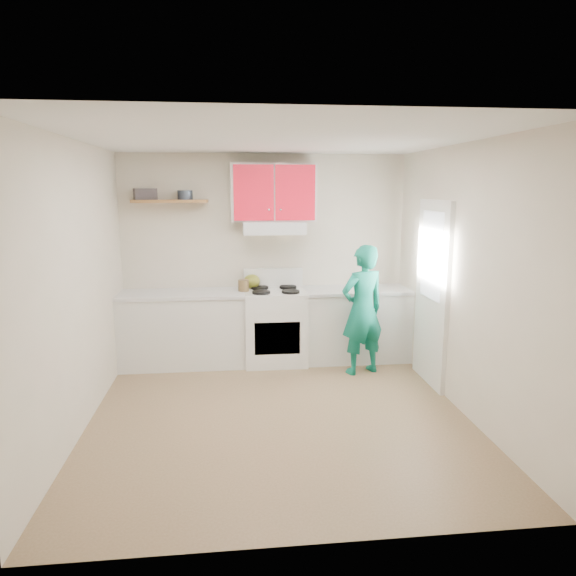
{
  "coord_description": "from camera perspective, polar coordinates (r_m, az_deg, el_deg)",
  "views": [
    {
      "loc": [
        -0.43,
        -4.71,
        2.17
      ],
      "look_at": [
        0.15,
        0.55,
        1.15
      ],
      "focal_mm": 32.3,
      "sensor_mm": 36.0,
      "label": 1
    }
  ],
  "objects": [
    {
      "name": "shelf",
      "position": [
        6.51,
        -12.82,
        9.31
      ],
      "size": [
        0.9,
        0.3,
        0.04
      ],
      "primitive_type": "cube",
      "color": "brown",
      "rests_on": "back_wall"
    },
    {
      "name": "floor",
      "position": [
        5.21,
        -1.0,
        -13.73
      ],
      "size": [
        3.8,
        3.8,
        0.0
      ],
      "primitive_type": "plane",
      "color": "brown",
      "rests_on": "ground"
    },
    {
      "name": "door_glass",
      "position": [
        5.88,
        15.53,
        3.47
      ],
      "size": [
        0.01,
        0.55,
        0.95
      ],
      "primitive_type": "cube",
      "color": "white",
      "rests_on": "door"
    },
    {
      "name": "right_wall",
      "position": [
        5.29,
        18.76,
        0.85
      ],
      "size": [
        0.04,
        3.8,
        2.6
      ],
      "primitive_type": "cube",
      "color": "beige",
      "rests_on": "floor"
    },
    {
      "name": "back_wall",
      "position": [
        6.68,
        -2.56,
        3.4
      ],
      "size": [
        3.6,
        0.04,
        2.6
      ],
      "primitive_type": "cube",
      "color": "beige",
      "rests_on": "floor"
    },
    {
      "name": "silicone_mat",
      "position": [
        6.62,
        9.71,
        -0.3
      ],
      "size": [
        0.32,
        0.27,
        0.01
      ],
      "primitive_type": "cube",
      "rotation": [
        0.0,
        0.0,
        0.02
      ],
      "color": "#B21212",
      "rests_on": "counter_right"
    },
    {
      "name": "upper_cabinets",
      "position": [
        6.47,
        -1.62,
        10.45
      ],
      "size": [
        1.02,
        0.33,
        0.7
      ],
      "primitive_type": "cube",
      "color": "red",
      "rests_on": "back_wall"
    },
    {
      "name": "crock",
      "position": [
        6.42,
        -4.91,
        0.18
      ],
      "size": [
        0.14,
        0.14,
        0.16
      ],
      "primitive_type": "cylinder",
      "rotation": [
        0.0,
        0.0,
        -0.05
      ],
      "color": "#4F3E22",
      "rests_on": "counter_left"
    },
    {
      "name": "cutting_board",
      "position": [
        6.48,
        4.89,
        -0.36
      ],
      "size": [
        0.35,
        0.28,
        0.02
      ],
      "primitive_type": "cube",
      "rotation": [
        0.0,
        0.0,
        0.13
      ],
      "color": "olive",
      "rests_on": "counter_right"
    },
    {
      "name": "person",
      "position": [
        6.14,
        8.2,
        -2.41
      ],
      "size": [
        0.65,
        0.53,
        1.54
      ],
      "primitive_type": "imported",
      "rotation": [
        0.0,
        0.0,
        3.48
      ],
      "color": "#0C725D",
      "rests_on": "floor"
    },
    {
      "name": "books",
      "position": [
        6.55,
        -15.44,
        9.94
      ],
      "size": [
        0.3,
        0.26,
        0.14
      ],
      "primitive_type": "cube",
      "rotation": [
        0.0,
        0.0,
        0.31
      ],
      "color": "#393235",
      "rests_on": "shelf"
    },
    {
      "name": "left_wall",
      "position": [
        4.98,
        -22.13,
        0.04
      ],
      "size": [
        0.04,
        3.8,
        2.6
      ],
      "primitive_type": "cube",
      "color": "beige",
      "rests_on": "floor"
    },
    {
      "name": "counter_right",
      "position": [
        6.73,
        7.43,
        -4.01
      ],
      "size": [
        1.32,
        0.6,
        0.9
      ],
      "primitive_type": "cube",
      "color": "silver",
      "rests_on": "floor"
    },
    {
      "name": "range_hood",
      "position": [
        6.43,
        -1.56,
        6.66
      ],
      "size": [
        0.76,
        0.44,
        0.15
      ],
      "primitive_type": "cube",
      "color": "silver",
      "rests_on": "back_wall"
    },
    {
      "name": "ceiling",
      "position": [
        4.75,
        -1.11,
        16.1
      ],
      "size": [
        3.6,
        3.8,
        0.04
      ],
      "primitive_type": "cube",
      "color": "white",
      "rests_on": "floor"
    },
    {
      "name": "stove",
      "position": [
        6.54,
        -1.43,
        -4.27
      ],
      "size": [
        0.76,
        0.65,
        0.92
      ],
      "primitive_type": "cube",
      "color": "white",
      "rests_on": "floor"
    },
    {
      "name": "tin",
      "position": [
        6.49,
        -11.26,
        10.01
      ],
      "size": [
        0.19,
        0.19,
        0.11
      ],
      "primitive_type": "cylinder",
      "rotation": [
        0.0,
        0.0,
        -0.02
      ],
      "color": "#333D4C",
      "rests_on": "shelf"
    },
    {
      "name": "kettle",
      "position": [
        6.6,
        -4.01,
        0.74
      ],
      "size": [
        0.21,
        0.21,
        0.18
      ],
      "primitive_type": "ellipsoid",
      "rotation": [
        0.0,
        0.0,
        0.02
      ],
      "color": "olive",
      "rests_on": "stove"
    },
    {
      "name": "door",
      "position": [
        5.96,
        15.57,
        -0.59
      ],
      "size": [
        0.05,
        0.85,
        2.05
      ],
      "primitive_type": "cube",
      "color": "white",
      "rests_on": "floor"
    },
    {
      "name": "counter_left",
      "position": [
        6.57,
        -11.43,
        -4.5
      ],
      "size": [
        1.52,
        0.6,
        0.9
      ],
      "primitive_type": "cube",
      "color": "silver",
      "rests_on": "floor"
    },
    {
      "name": "front_wall",
      "position": [
        2.98,
        2.34,
        -6.07
      ],
      "size": [
        3.6,
        0.04,
        2.6
      ],
      "primitive_type": "cube",
      "color": "beige",
      "rests_on": "floor"
    }
  ]
}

